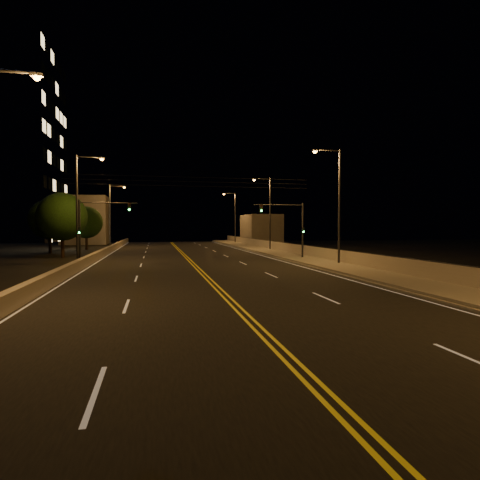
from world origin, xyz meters
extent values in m
plane|color=black|center=(0.00, 0.00, 0.00)|extent=(160.00, 160.00, 0.00)
cube|color=black|center=(0.00, 20.00, 0.01)|extent=(18.00, 120.00, 0.02)
cube|color=gray|center=(10.80, 20.00, 0.15)|extent=(3.60, 120.00, 0.30)
cube|color=gray|center=(8.93, 20.00, 0.07)|extent=(0.14, 120.00, 0.15)
cube|color=gray|center=(12.45, 20.00, 0.80)|extent=(0.30, 120.00, 1.00)
cube|color=gray|center=(-9.00, 20.00, 0.41)|extent=(0.45, 120.00, 0.82)
cube|color=slate|center=(16.50, 67.16, 2.77)|extent=(6.00, 10.00, 5.55)
cube|color=slate|center=(-16.00, 72.72, 4.48)|extent=(8.00, 8.00, 8.95)
cylinder|color=black|center=(12.45, 20.00, 1.33)|extent=(0.06, 120.00, 0.06)
cube|color=silver|center=(-8.60, 20.00, 0.02)|extent=(0.12, 116.00, 0.00)
cube|color=silver|center=(8.60, 20.00, 0.02)|extent=(0.12, 116.00, 0.00)
cube|color=gold|center=(-0.15, 20.00, 0.02)|extent=(0.12, 116.00, 0.00)
cube|color=gold|center=(0.15, 20.00, 0.02)|extent=(0.12, 116.00, 0.00)
cube|color=silver|center=(-4.50, 1.50, 0.02)|extent=(0.12, 3.00, 0.00)
cube|color=silver|center=(-4.50, 10.50, 0.02)|extent=(0.12, 3.00, 0.00)
cube|color=silver|center=(-4.50, 19.50, 0.02)|extent=(0.12, 3.00, 0.00)
cube|color=silver|center=(-4.50, 28.50, 0.02)|extent=(0.12, 3.00, 0.00)
cube|color=silver|center=(-4.50, 37.50, 0.02)|extent=(0.12, 3.00, 0.00)
cube|color=silver|center=(-4.50, 46.50, 0.02)|extent=(0.12, 3.00, 0.00)
cube|color=silver|center=(-4.50, 55.50, 0.02)|extent=(0.12, 3.00, 0.00)
cube|color=silver|center=(-4.50, 64.50, 0.02)|extent=(0.12, 3.00, 0.00)
cube|color=silver|center=(-4.50, 73.50, 0.02)|extent=(0.12, 3.00, 0.00)
cube|color=silver|center=(4.50, 1.50, 0.02)|extent=(0.12, 3.00, 0.00)
cube|color=silver|center=(4.50, 10.50, 0.02)|extent=(0.12, 3.00, 0.00)
cube|color=silver|center=(4.50, 19.50, 0.02)|extent=(0.12, 3.00, 0.00)
cube|color=silver|center=(4.50, 28.50, 0.02)|extent=(0.12, 3.00, 0.00)
cube|color=silver|center=(4.50, 37.50, 0.02)|extent=(0.12, 3.00, 0.00)
cube|color=silver|center=(4.50, 46.50, 0.02)|extent=(0.12, 3.00, 0.00)
cube|color=silver|center=(4.50, 55.50, 0.02)|extent=(0.12, 3.00, 0.00)
cube|color=silver|center=(4.50, 64.50, 0.02)|extent=(0.12, 3.00, 0.00)
cube|color=silver|center=(4.50, 73.50, 0.02)|extent=(0.12, 3.00, 0.00)
cylinder|color=#2D2D33|center=(11.80, 24.16, 4.91)|extent=(0.20, 0.20, 9.81)
cylinder|color=#2D2D33|center=(10.70, 24.16, 9.66)|extent=(2.20, 0.12, 0.12)
cube|color=#2D2D33|center=(9.60, 24.16, 9.59)|extent=(0.50, 0.25, 0.14)
sphere|color=#FF9E2D|center=(9.60, 24.16, 9.49)|extent=(0.28, 0.28, 0.28)
cylinder|color=#2D2D33|center=(11.80, 44.74, 4.91)|extent=(0.20, 0.20, 9.81)
cylinder|color=#2D2D33|center=(10.70, 44.74, 9.66)|extent=(2.20, 0.12, 0.12)
cube|color=#2D2D33|center=(9.60, 44.74, 9.59)|extent=(0.50, 0.25, 0.14)
sphere|color=#FF9E2D|center=(9.60, 44.74, 9.49)|extent=(0.28, 0.28, 0.28)
cylinder|color=#2D2D33|center=(11.80, 68.59, 4.91)|extent=(0.20, 0.20, 9.81)
cylinder|color=#2D2D33|center=(10.70, 68.59, 9.66)|extent=(2.20, 0.12, 0.12)
cube|color=#2D2D33|center=(9.60, 68.59, 9.59)|extent=(0.50, 0.25, 0.14)
sphere|color=#FF9E2D|center=(9.60, 68.59, 9.49)|extent=(0.28, 0.28, 0.28)
cylinder|color=#2D2D33|center=(-9.10, 11.11, 9.66)|extent=(2.20, 0.12, 0.12)
cube|color=#2D2D33|center=(-8.00, 11.11, 9.59)|extent=(0.50, 0.25, 0.14)
sphere|color=#FF9E2D|center=(-8.00, 11.11, 9.49)|extent=(0.28, 0.28, 0.28)
cylinder|color=#2D2D33|center=(-10.20, 31.71, 4.91)|extent=(0.20, 0.20, 9.81)
cylinder|color=#2D2D33|center=(-9.10, 31.71, 9.66)|extent=(2.20, 0.12, 0.12)
cube|color=#2D2D33|center=(-8.00, 31.71, 9.59)|extent=(0.50, 0.25, 0.14)
sphere|color=#FF9E2D|center=(-8.00, 31.71, 9.49)|extent=(0.28, 0.28, 0.28)
cylinder|color=#2D2D33|center=(-10.20, 58.78, 4.91)|extent=(0.20, 0.20, 9.81)
cylinder|color=#2D2D33|center=(-9.10, 58.78, 9.66)|extent=(2.20, 0.12, 0.12)
cube|color=#2D2D33|center=(-8.00, 58.78, 9.59)|extent=(0.50, 0.25, 0.14)
sphere|color=#FF9E2D|center=(-8.00, 58.78, 9.49)|extent=(0.28, 0.28, 0.28)
cylinder|color=#2D2D33|center=(11.00, 30.55, 2.83)|extent=(0.18, 0.18, 5.66)
cylinder|color=#2D2D33|center=(8.50, 30.55, 5.46)|extent=(5.00, 0.10, 0.10)
cube|color=black|center=(6.75, 30.55, 5.11)|extent=(0.28, 0.18, 0.80)
sphere|color=#19FF4C|center=(6.75, 30.44, 4.86)|extent=(0.14, 0.14, 0.14)
cube|color=black|center=(11.00, 30.40, 3.00)|extent=(0.22, 0.14, 0.55)
cylinder|color=#2D2D33|center=(-9.80, 30.55, 2.83)|extent=(0.18, 0.18, 5.66)
cylinder|color=#2D2D33|center=(-7.30, 30.55, 5.46)|extent=(5.00, 0.10, 0.10)
cube|color=black|center=(-5.55, 30.55, 5.11)|extent=(0.28, 0.18, 0.80)
sphere|color=#19FF4C|center=(-5.55, 30.44, 4.86)|extent=(0.14, 0.14, 0.14)
cube|color=black|center=(-9.80, 30.40, 3.00)|extent=(0.22, 0.14, 0.55)
cylinder|color=black|center=(0.00, 29.50, 7.00)|extent=(22.00, 0.03, 0.03)
cylinder|color=black|center=(0.00, 29.50, 7.40)|extent=(22.00, 0.03, 0.03)
cylinder|color=black|center=(0.00, 29.50, 7.80)|extent=(22.00, 0.03, 0.03)
cylinder|color=black|center=(-12.94, 38.64, 1.21)|extent=(0.36, 0.36, 2.43)
sphere|color=black|center=(-12.94, 38.64, 4.38)|extent=(5.12, 5.12, 5.12)
cylinder|color=black|center=(-16.08, 46.67, 1.17)|extent=(0.36, 0.36, 2.35)
sphere|color=black|center=(-16.08, 46.67, 4.24)|extent=(4.96, 4.96, 4.96)
cylinder|color=black|center=(-12.94, 53.83, 1.09)|extent=(0.36, 0.36, 2.17)
sphere|color=black|center=(-12.94, 53.83, 3.92)|extent=(4.58, 4.58, 4.58)
camera|label=1|loc=(-3.29, -6.92, 3.39)|focal=30.00mm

